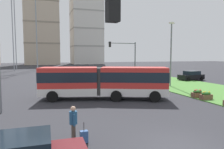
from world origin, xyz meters
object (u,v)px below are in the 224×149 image
object	(u,v)px
traffic_light_far_right	(126,55)
pedestrian_crossing	(73,122)
flower_planter_3	(197,93)
apartment_tower_westcentre	(42,24)
streetlight_median	(171,51)
apartment_tower_centre	(86,22)
flower_planter_2	(206,95)
car_black_sedan	(191,76)
articulated_bus	(104,82)
traffic_light_near_left	(11,64)
rolling_suitcase	(84,137)

from	to	relation	value
traffic_light_far_right	pedestrian_crossing	bearing A→B (deg)	-118.84
flower_planter_3	apartment_tower_westcentre	size ratio (longest dim) A/B	0.03
streetlight_median	apartment_tower_centre	distance (m)	88.91
flower_planter_2	streetlight_median	bearing A→B (deg)	77.23
flower_planter_2	traffic_light_far_right	size ratio (longest dim) A/B	0.18
car_black_sedan	traffic_light_far_right	size ratio (longest dim) A/B	0.74
traffic_light_far_right	streetlight_median	distance (m)	7.18
articulated_bus	flower_planter_3	size ratio (longest dim) A/B	10.81
traffic_light_near_left	flower_planter_3	bearing A→B (deg)	38.14
rolling_suitcase	apartment_tower_centre	world-z (taller)	apartment_tower_centre
rolling_suitcase	apartment_tower_centre	distance (m)	105.58
pedestrian_crossing	traffic_light_near_left	world-z (taller)	traffic_light_near_left
traffic_light_near_left	apartment_tower_centre	xyz separation A→B (m)	(23.61, 105.81, 18.19)
flower_planter_3	apartment_tower_centre	xyz separation A→B (m)	(8.80, 94.18, 21.64)
apartment_tower_centre	traffic_light_near_left	bearing A→B (deg)	-102.58
flower_planter_3	articulated_bus	bearing A→B (deg)	164.84
traffic_light_near_left	traffic_light_far_right	world-z (taller)	traffic_light_far_right
flower_planter_3	streetlight_median	bearing A→B (deg)	75.34
pedestrian_crossing	traffic_light_near_left	distance (m)	6.00
rolling_suitcase	traffic_light_near_left	size ratio (longest dim) A/B	0.17
flower_planter_2	streetlight_median	xyz separation A→B (m)	(1.90, 8.38, 4.23)
car_black_sedan	flower_planter_2	xyz separation A→B (m)	(-9.44, -13.38, -0.33)
car_black_sedan	traffic_light_near_left	bearing A→B (deg)	-135.43
rolling_suitcase	flower_planter_3	bearing A→B (deg)	29.01
car_black_sedan	apartment_tower_westcentre	world-z (taller)	apartment_tower_westcentre
pedestrian_crossing	flower_planter_2	world-z (taller)	pedestrian_crossing
car_black_sedan	flower_planter_2	distance (m)	16.37
traffic_light_far_right	apartment_tower_centre	xyz separation A→B (m)	(10.67, 80.81, 17.78)
articulated_bus	apartment_tower_westcentre	bearing A→B (deg)	93.09
streetlight_median	apartment_tower_centre	xyz separation A→B (m)	(6.90, 86.91, 17.41)
car_black_sedan	apartment_tower_westcentre	distance (m)	84.40
pedestrian_crossing	apartment_tower_centre	distance (m)	105.34
traffic_light_near_left	apartment_tower_westcentre	bearing A→B (deg)	89.31
traffic_light_far_right	traffic_light_near_left	bearing A→B (deg)	-117.37
flower_planter_3	apartment_tower_westcentre	distance (m)	94.22
pedestrian_crossing	streetlight_median	xyz separation A→B (m)	(14.83, 13.98, 3.65)
rolling_suitcase	streetlight_median	xyz separation A→B (m)	(14.38, 14.18, 4.34)
car_black_sedan	traffic_light_near_left	distance (m)	34.19
flower_planter_2	traffic_light_near_left	bearing A→B (deg)	-144.63
apartment_tower_westcentre	flower_planter_2	bearing A→B (deg)	-81.65
traffic_light_far_right	streetlight_median	xyz separation A→B (m)	(3.77, -6.10, 0.37)
traffic_light_near_left	streetlight_median	world-z (taller)	streetlight_median
traffic_light_far_right	apartment_tower_westcentre	distance (m)	80.23
articulated_bus	rolling_suitcase	size ratio (longest dim) A/B	12.26
flower_planter_2	apartment_tower_westcentre	world-z (taller)	apartment_tower_westcentre
rolling_suitcase	flower_planter_2	distance (m)	13.76
car_black_sedan	flower_planter_3	size ratio (longest dim) A/B	4.17
streetlight_median	rolling_suitcase	bearing A→B (deg)	-135.40
rolling_suitcase	streetlight_median	size ratio (longest dim) A/B	0.12
flower_planter_3	traffic_light_far_right	size ratio (longest dim) A/B	0.18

